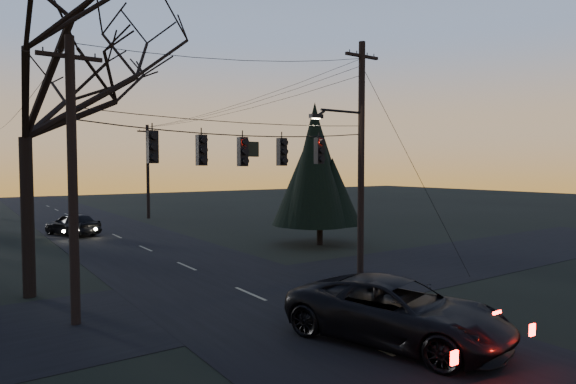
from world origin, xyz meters
TOP-DOWN VIEW (x-y plane):
  - main_road at (0.00, 20.00)m, footprint 8.00×120.00m
  - cross_road at (0.00, 10.00)m, footprint 60.00×7.00m
  - utility_pole_right at (5.50, 10.00)m, footprint 5.00×0.30m
  - utility_pole_left at (-6.00, 10.00)m, footprint 1.80×0.30m
  - utility_pole_far_r at (5.50, 38.00)m, footprint 1.80×0.30m
  - span_signal_assembly at (-0.24, 10.00)m, footprint 11.50×0.44m
  - bare_tree_left at (-6.76, 14.21)m, footprint 10.96×10.96m
  - evergreen_right at (9.12, 17.40)m, footprint 4.29×4.29m
  - suv_near at (0.80, 3.58)m, footprint 4.42×6.55m
  - sedan_oncoming_a at (-2.37, 30.16)m, footprint 3.34×4.92m

SIDE VIEW (x-z plane):
  - utility_pole_right at x=5.50m, z-range -5.00..5.00m
  - utility_pole_left at x=-6.00m, z-range -4.25..4.25m
  - utility_pole_far_r at x=5.50m, z-range -4.25..4.25m
  - cross_road at x=0.00m, z-range 0.00..0.02m
  - main_road at x=0.00m, z-range 0.00..0.02m
  - sedan_oncoming_a at x=-2.37m, z-range 0.00..1.56m
  - suv_near at x=0.80m, z-range 0.00..1.67m
  - evergreen_right at x=9.12m, z-range 0.59..8.17m
  - span_signal_assembly at x=-0.24m, z-range 4.55..6.06m
  - bare_tree_left at x=-6.76m, z-range 2.30..13.81m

